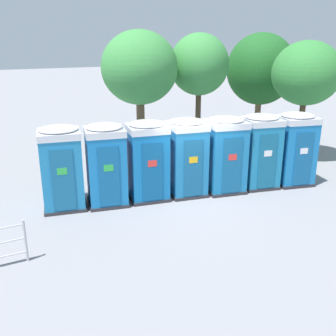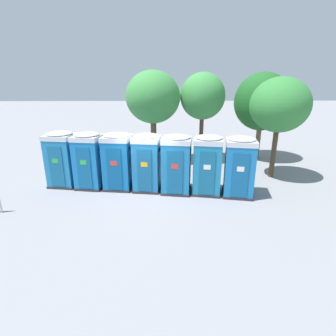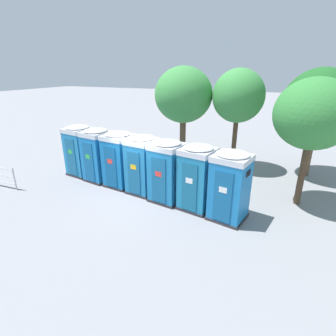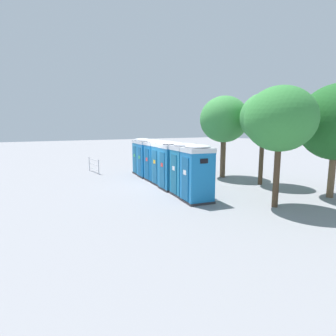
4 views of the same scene
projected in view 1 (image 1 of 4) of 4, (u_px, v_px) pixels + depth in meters
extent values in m
plane|color=gray|center=(188.00, 195.00, 12.99)|extent=(120.00, 120.00, 0.00)
cube|color=#2D2D33|center=(65.00, 205.00, 12.09)|extent=(1.41, 1.38, 0.10)
cube|color=#1E7AB5|center=(62.00, 172.00, 11.74)|extent=(1.34, 1.31, 2.10)
cube|color=#175F8D|center=(63.00, 180.00, 11.23)|extent=(0.64, 0.13, 1.85)
cube|color=green|center=(62.00, 171.00, 11.13)|extent=(0.28, 0.05, 0.20)
cube|color=black|center=(81.00, 146.00, 11.67)|extent=(0.08, 0.36, 0.20)
cube|color=silver|center=(59.00, 134.00, 11.38)|extent=(1.38, 1.35, 0.20)
ellipsoid|color=silver|center=(58.00, 129.00, 11.33)|extent=(1.31, 1.29, 0.18)
cube|color=#2D2D33|center=(108.00, 201.00, 12.39)|extent=(1.37, 1.38, 0.10)
cube|color=#1772BC|center=(106.00, 168.00, 12.04)|extent=(1.30, 1.31, 2.10)
cube|color=#125992|center=(109.00, 177.00, 11.53)|extent=(0.62, 0.13, 1.85)
cube|color=green|center=(109.00, 168.00, 11.43)|extent=(0.28, 0.05, 0.20)
cube|color=black|center=(124.00, 144.00, 11.96)|extent=(0.08, 0.36, 0.20)
cube|color=silver|center=(104.00, 132.00, 11.68)|extent=(1.34, 1.35, 0.20)
ellipsoid|color=silver|center=(104.00, 127.00, 11.63)|extent=(1.27, 1.28, 0.18)
cube|color=#2D2D33|center=(148.00, 196.00, 12.79)|extent=(1.37, 1.35, 0.10)
cube|color=#126BB3|center=(147.00, 164.00, 12.44)|extent=(1.30, 1.29, 2.10)
cube|color=#0E538C|center=(152.00, 172.00, 11.94)|extent=(0.63, 0.12, 1.85)
cube|color=red|center=(152.00, 164.00, 11.83)|extent=(0.28, 0.05, 0.20)
cube|color=black|center=(165.00, 140.00, 12.38)|extent=(0.07, 0.36, 0.20)
cube|color=silver|center=(147.00, 128.00, 12.08)|extent=(1.34, 1.33, 0.20)
ellipsoid|color=silver|center=(147.00, 124.00, 12.03)|extent=(1.28, 1.26, 0.18)
cube|color=#2D2D33|center=(186.00, 192.00, 13.14)|extent=(1.31, 1.35, 0.10)
cube|color=#1C75B1|center=(187.00, 161.00, 12.79)|extent=(1.25, 1.28, 2.10)
cube|color=#165B8A|center=(193.00, 168.00, 12.29)|extent=(0.60, 0.11, 1.85)
cube|color=yellow|center=(193.00, 160.00, 12.19)|extent=(0.28, 0.05, 0.20)
cube|color=black|center=(203.00, 137.00, 12.72)|extent=(0.07, 0.36, 0.20)
cube|color=silver|center=(187.00, 126.00, 12.43)|extent=(1.29, 1.32, 0.20)
ellipsoid|color=silver|center=(187.00, 121.00, 12.38)|extent=(1.22, 1.26, 0.18)
cube|color=#2D2D33|center=(223.00, 189.00, 13.42)|extent=(1.41, 1.39, 0.10)
cube|color=#1A74B2|center=(225.00, 158.00, 13.07)|extent=(1.35, 1.32, 2.10)
cube|color=#145A8B|center=(232.00, 165.00, 12.56)|extent=(0.64, 0.14, 1.85)
cube|color=red|center=(233.00, 157.00, 12.46)|extent=(0.28, 0.05, 0.20)
cube|color=black|center=(242.00, 135.00, 12.99)|extent=(0.08, 0.36, 0.20)
cube|color=silver|center=(226.00, 124.00, 12.71)|extent=(1.39, 1.36, 0.20)
ellipsoid|color=silver|center=(227.00, 119.00, 12.66)|extent=(1.32, 1.29, 0.18)
cube|color=#2D2D33|center=(257.00, 184.00, 13.83)|extent=(1.41, 1.41, 0.10)
cube|color=teal|center=(259.00, 154.00, 13.48)|extent=(1.34, 1.34, 2.10)
cube|color=#155E85|center=(267.00, 161.00, 12.97)|extent=(0.62, 0.15, 1.85)
cube|color=white|center=(268.00, 153.00, 12.86)|extent=(0.28, 0.06, 0.20)
cube|color=black|center=(276.00, 132.00, 13.39)|extent=(0.09, 0.36, 0.20)
cube|color=silver|center=(262.00, 121.00, 13.12)|extent=(1.38, 1.38, 0.20)
ellipsoid|color=silver|center=(262.00, 117.00, 13.07)|extent=(1.31, 1.31, 0.18)
cube|color=#2D2D33|center=(291.00, 181.00, 14.10)|extent=(1.45, 1.42, 0.10)
cube|color=#1871B7|center=(294.00, 152.00, 13.76)|extent=(1.38, 1.35, 2.10)
cube|color=#13588F|center=(303.00, 159.00, 13.24)|extent=(0.63, 0.16, 1.85)
cube|color=white|center=(304.00, 151.00, 13.14)|extent=(0.28, 0.07, 0.20)
cube|color=black|center=(311.00, 131.00, 13.66)|extent=(0.10, 0.36, 0.20)
cube|color=silver|center=(297.00, 120.00, 13.40)|extent=(1.42, 1.40, 0.20)
ellipsoid|color=silver|center=(298.00, 115.00, 13.35)|extent=(1.35, 1.33, 0.18)
cylinder|color=#4C3826|center=(198.00, 116.00, 17.90)|extent=(0.25, 0.25, 3.11)
ellipsoid|color=#3D8C42|center=(199.00, 64.00, 17.18)|extent=(2.60, 2.60, 2.68)
cylinder|color=brown|center=(141.00, 124.00, 16.60)|extent=(0.34, 0.34, 2.99)
ellipsoid|color=#3D8C42|center=(139.00, 68.00, 15.87)|extent=(3.11, 3.11, 2.97)
cylinder|color=brown|center=(257.00, 114.00, 19.79)|extent=(0.30, 0.30, 2.56)
ellipsoid|color=#1E5B23|center=(261.00, 69.00, 19.09)|extent=(3.32, 3.32, 3.43)
cylinder|color=#4C3826|center=(301.00, 125.00, 16.53)|extent=(0.24, 0.24, 2.88)
ellipsoid|color=#337F38|center=(306.00, 73.00, 15.86)|extent=(2.77, 2.77, 2.58)
cylinder|color=#B7B7BC|center=(26.00, 241.00, 9.01)|extent=(0.06, 0.06, 1.05)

